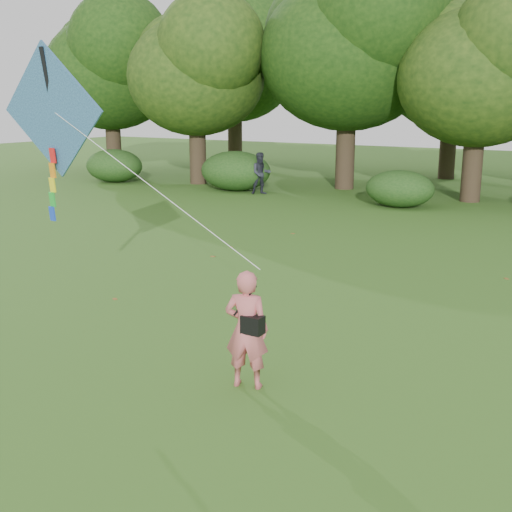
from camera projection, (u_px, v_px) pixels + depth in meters
The scene contains 7 objects.
ground at pixel (264, 406), 8.64m from camera, with size 100.00×100.00×0.00m, color #265114.
man_kite_flyer at pixel (247, 329), 9.04m from camera, with size 0.63×0.41×1.72m, color #C75D60.
bystander_left at pixel (261, 173), 28.11m from camera, with size 0.89×0.69×1.83m, color #262833.
crossbody_bag at pixel (253, 324), 8.93m from camera, with size 0.43×0.20×0.70m.
flying_kite at pixel (53, 114), 10.94m from camera, with size 5.64×0.85×3.21m.
shrub_band at pixel (491, 189), 23.43m from camera, with size 39.15×3.22×1.88m.
fallen_leaves at pixel (388, 278), 14.89m from camera, with size 10.02×12.50×0.01m.
Camera 1 is at (4.01, -6.83, 4.00)m, focal length 45.00 mm.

